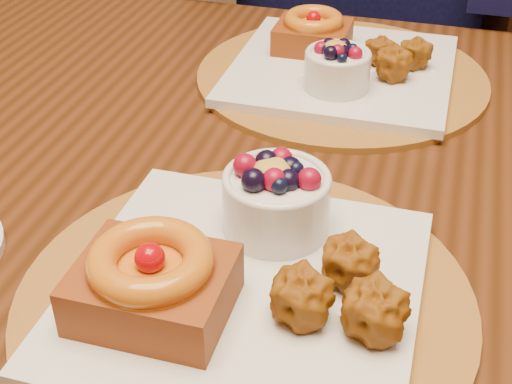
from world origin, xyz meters
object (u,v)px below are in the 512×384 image
place_setting_near (243,271)px  place_setting_far (340,65)px  dining_table (301,222)px  chair_far (360,62)px

place_setting_near → place_setting_far: 0.43m
dining_table → place_setting_far: 0.24m
dining_table → place_setting_near: size_ratio=4.21×
place_setting_near → chair_far: chair_far is taller
place_setting_near → place_setting_far: size_ratio=1.00×
dining_table → chair_far: 0.74m
chair_far → place_setting_near: bearing=-63.1°
dining_table → place_setting_near: 0.24m
place_setting_near → place_setting_far: place_setting_near is taller
dining_table → chair_far: bearing=93.1°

